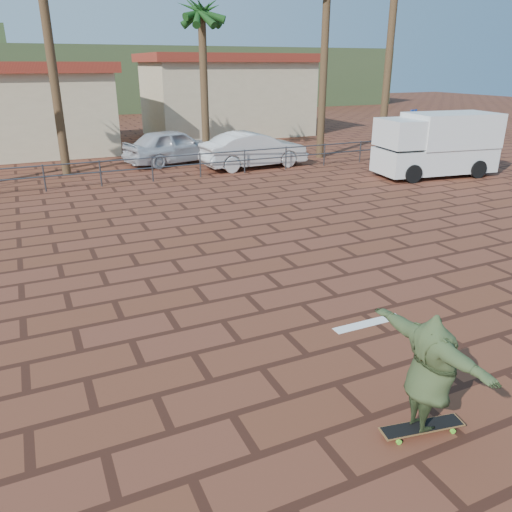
{
  "coord_description": "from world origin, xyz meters",
  "views": [
    {
      "loc": [
        -4.5,
        -7.62,
        4.41
      ],
      "look_at": [
        -0.59,
        0.86,
        0.8
      ],
      "focal_mm": 35.0,
      "sensor_mm": 36.0,
      "label": 1
    }
  ],
  "objects": [
    {
      "name": "ground",
      "position": [
        0.0,
        0.0,
        0.0
      ],
      "size": [
        120.0,
        120.0,
        0.0
      ],
      "primitive_type": "plane",
      "color": "brown",
      "rests_on": "ground"
    },
    {
      "name": "paint_stripe",
      "position": [
        0.7,
        -1.2,
        0.0
      ],
      "size": [
        1.4,
        0.22,
        0.01
      ],
      "primitive_type": "cube",
      "color": "white",
      "rests_on": "ground"
    },
    {
      "name": "guardrail",
      "position": [
        0.0,
        12.0,
        0.68
      ],
      "size": [
        24.06,
        0.06,
        1.0
      ],
      "color": "#47494F",
      "rests_on": "ground"
    },
    {
      "name": "palm_center",
      "position": [
        3.5,
        15.5,
        6.36
      ],
      "size": [
        2.4,
        2.4,
        7.75
      ],
      "color": "brown",
      "rests_on": "ground"
    },
    {
      "name": "building_east",
      "position": [
        8.0,
        24.0,
        2.54
      ],
      "size": [
        10.6,
        6.6,
        5.0
      ],
      "color": "beige",
      "rests_on": "ground"
    },
    {
      "name": "hill_front",
      "position": [
        0.0,
        50.0,
        3.0
      ],
      "size": [
        70.0,
        18.0,
        6.0
      ],
      "primitive_type": "cube",
      "color": "#384C28",
      "rests_on": "ground"
    },
    {
      "name": "longboard",
      "position": [
        -0.43,
        -3.85,
        0.09
      ],
      "size": [
        1.13,
        0.43,
        0.11
      ],
      "rotation": [
        0.0,
        0.0,
        -0.17
      ],
      "color": "olive",
      "rests_on": "ground"
    },
    {
      "name": "skateboarder",
      "position": [
        -0.43,
        -3.85,
        0.91
      ],
      "size": [
        0.56,
        1.97,
        1.6
      ],
      "primitive_type": "imported",
      "rotation": [
        0.0,
        0.0,
        1.58
      ],
      "color": "#364525",
      "rests_on": "longboard"
    },
    {
      "name": "campervan",
      "position": [
        11.04,
        8.22,
        1.33
      ],
      "size": [
        5.11,
        2.68,
        2.54
      ],
      "rotation": [
        0.0,
        0.0,
        -0.13
      ],
      "color": "silver",
      "rests_on": "ground"
    },
    {
      "name": "car_silver",
      "position": [
        1.88,
        15.47,
        0.8
      ],
      "size": [
        5.01,
        2.96,
        1.6
      ],
      "primitive_type": "imported",
      "rotation": [
        0.0,
        0.0,
        1.81
      ],
      "color": "silver",
      "rests_on": "ground"
    },
    {
      "name": "car_white",
      "position": [
        4.9,
        13.0,
        0.79
      ],
      "size": [
        4.85,
        1.88,
        1.58
      ],
      "primitive_type": "imported",
      "rotation": [
        0.0,
        0.0,
        1.62
      ],
      "color": "silver",
      "rests_on": "ground"
    },
    {
      "name": "street_sign",
      "position": [
        12.0,
        10.88,
        1.71
      ],
      "size": [
        0.48,
        0.2,
        2.45
      ],
      "rotation": [
        0.0,
        0.0,
        0.32
      ],
      "color": "gray",
      "rests_on": "ground"
    }
  ]
}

